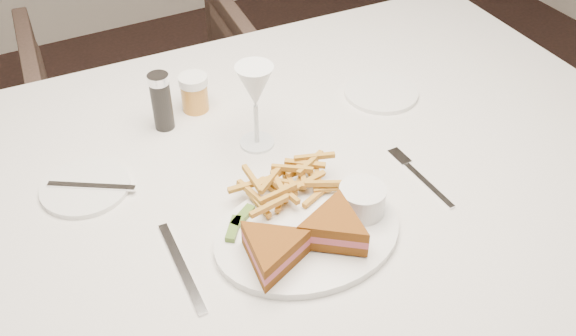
% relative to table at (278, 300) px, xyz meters
% --- Properties ---
extents(table, '(1.61, 1.11, 0.75)m').
position_rel_table_xyz_m(table, '(0.00, 0.00, 0.00)').
color(table, silver).
rests_on(table, ground).
extents(chair_far, '(0.74, 0.70, 0.69)m').
position_rel_table_xyz_m(chair_far, '(0.00, 0.89, -0.03)').
color(chair_far, '#423028').
rests_on(chair_far, ground).
extents(table_setting, '(0.81, 0.62, 0.18)m').
position_rel_table_xyz_m(table_setting, '(-0.02, -0.07, 0.41)').
color(table_setting, white).
rests_on(table_setting, table).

